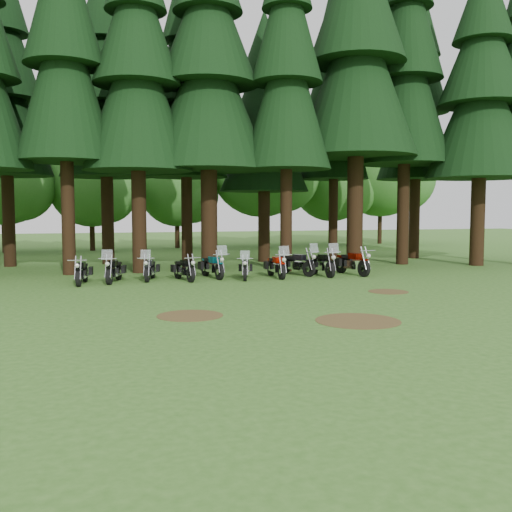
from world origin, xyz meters
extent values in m
plane|color=#32641E|center=(0.00, 0.00, 0.00)|extent=(120.00, 120.00, 0.00)
cylinder|color=black|center=(-6.29, 9.51, 2.99)|extent=(0.58, 0.58, 5.99)
cone|color=black|center=(-6.29, 9.51, 8.73)|extent=(4.32, 4.32, 7.49)
cylinder|color=black|center=(-3.21, 9.40, 2.78)|extent=(0.66, 0.66, 5.57)
cone|color=black|center=(-3.21, 9.40, 8.12)|extent=(4.95, 4.95, 6.96)
cone|color=black|center=(-3.21, 9.40, 11.40)|extent=(3.96, 3.96, 5.87)
cylinder|color=black|center=(0.07, 9.44, 2.85)|extent=(0.77, 0.77, 5.70)
cone|color=black|center=(0.07, 9.44, 8.31)|extent=(5.81, 5.81, 7.12)
cone|color=black|center=(0.07, 9.44, 11.67)|extent=(4.65, 4.65, 6.01)
cylinder|color=black|center=(3.43, 8.02, 2.85)|extent=(0.55, 0.55, 5.71)
cone|color=black|center=(3.43, 8.02, 8.32)|extent=(4.15, 4.15, 7.14)
cone|color=black|center=(3.43, 8.02, 11.69)|extent=(3.32, 3.32, 6.03)
cylinder|color=black|center=(7.37, 8.76, 3.31)|extent=(0.80, 0.80, 6.62)
cone|color=black|center=(7.37, 8.76, 9.65)|extent=(5.98, 5.98, 8.27)
cylinder|color=black|center=(10.62, 9.61, 3.17)|extent=(0.64, 0.64, 6.35)
cone|color=black|center=(10.62, 9.61, 9.26)|extent=(4.79, 4.79, 7.93)
cone|color=black|center=(10.62, 9.61, 13.00)|extent=(3.84, 3.84, 6.70)
cylinder|color=black|center=(13.94, 7.83, 2.71)|extent=(0.72, 0.72, 5.41)
cone|color=black|center=(13.94, 7.83, 7.90)|extent=(5.44, 5.44, 6.77)
cone|color=black|center=(13.94, 7.83, 11.09)|extent=(4.35, 4.35, 5.71)
cylinder|color=black|center=(-9.26, 14.35, 2.76)|extent=(0.60, 0.60, 5.53)
cone|color=black|center=(-9.26, 14.35, 8.06)|extent=(4.52, 4.52, 6.91)
cone|color=black|center=(-9.26, 14.35, 11.32)|extent=(3.62, 3.62, 5.83)
cylinder|color=black|center=(-4.38, 14.40, 2.78)|extent=(0.65, 0.65, 5.55)
cone|color=black|center=(-4.38, 14.40, 8.10)|extent=(4.85, 4.85, 6.94)
cone|color=black|center=(-4.38, 14.40, 11.38)|extent=(3.88, 3.88, 5.86)
cylinder|color=black|center=(-0.37, 12.94, 2.76)|extent=(0.58, 0.58, 5.52)
cone|color=black|center=(-0.37, 12.94, 8.05)|extent=(4.35, 4.35, 6.90)
cone|color=black|center=(-0.37, 12.94, 11.31)|extent=(3.48, 3.48, 5.83)
cylinder|color=black|center=(4.04, 13.25, 2.35)|extent=(0.66, 0.66, 4.70)
cone|color=black|center=(4.04, 13.25, 6.85)|extent=(4.94, 4.94, 5.87)
cone|color=black|center=(4.04, 13.25, 9.62)|extent=(3.95, 3.95, 4.96)
cone|color=black|center=(4.04, 13.25, 11.82)|extent=(2.77, 2.77, 3.91)
cylinder|color=black|center=(8.07, 12.86, 2.78)|extent=(0.53, 0.53, 5.56)
cone|color=black|center=(8.07, 12.86, 8.11)|extent=(3.94, 3.94, 6.95)
cone|color=black|center=(8.07, 12.86, 11.40)|extent=(3.15, 3.15, 5.87)
cone|color=black|center=(8.07, 12.86, 14.01)|extent=(2.21, 2.21, 4.64)
cylinder|color=black|center=(13.36, 12.79, 2.82)|extent=(0.61, 0.61, 5.65)
cone|color=black|center=(13.36, 12.79, 8.24)|extent=(4.59, 4.59, 7.06)
cone|color=black|center=(13.36, 12.79, 11.57)|extent=(3.67, 3.67, 5.96)
cone|color=black|center=(13.36, 12.79, 14.23)|extent=(2.57, 2.57, 4.71)
cylinder|color=black|center=(-10.73, 24.98, 1.40)|extent=(0.36, 0.36, 2.80)
sphere|color=#2B6A20|center=(-10.73, 24.98, 5.13)|extent=(6.53, 6.53, 6.53)
sphere|color=#2B6A20|center=(-9.61, 24.23, 4.48)|extent=(4.67, 4.67, 4.67)
cylinder|color=black|center=(-4.99, 25.31, 1.27)|extent=(0.36, 0.36, 2.55)
sphere|color=#2B6A20|center=(-4.99, 25.31, 4.67)|extent=(5.95, 5.95, 5.95)
sphere|color=#2B6A20|center=(-3.97, 24.63, 4.08)|extent=(4.25, 4.25, 4.25)
cylinder|color=black|center=(1.32, 26.50, 1.23)|extent=(0.36, 0.36, 2.47)
sphere|color=#2B6A20|center=(1.32, 26.50, 4.53)|extent=(5.76, 5.76, 5.76)
sphere|color=#2B6A20|center=(2.30, 25.84, 3.95)|extent=(4.12, 4.12, 4.12)
cylinder|color=black|center=(7.92, 25.96, 1.76)|extent=(0.36, 0.36, 3.52)
sphere|color=#2B6A20|center=(7.92, 25.96, 6.45)|extent=(8.21, 8.21, 8.21)
sphere|color=#2B6A20|center=(9.33, 25.02, 5.63)|extent=(5.87, 5.87, 5.87)
cylinder|color=black|center=(14.54, 27.22, 1.47)|extent=(0.36, 0.36, 2.94)
sphere|color=#2B6A20|center=(14.54, 27.22, 5.39)|extent=(6.86, 6.86, 6.86)
sphere|color=#2B6A20|center=(15.72, 26.43, 4.70)|extent=(4.90, 4.90, 4.90)
cylinder|color=black|center=(19.09, 27.08, 1.76)|extent=(0.36, 0.36, 3.52)
sphere|color=#2B6A20|center=(19.09, 27.08, 6.45)|extent=(8.20, 8.20, 8.20)
sphere|color=#2B6A20|center=(20.49, 26.14, 5.62)|extent=(5.86, 5.86, 5.86)
cylinder|color=#4C3D1E|center=(-3.00, -2.00, 0.01)|extent=(1.80, 1.80, 0.01)
cylinder|color=#4C3D1E|center=(4.50, 0.50, 0.01)|extent=(1.40, 1.40, 0.01)
cylinder|color=#4C3D1E|center=(1.00, -4.00, 0.01)|extent=(2.20, 2.20, 0.01)
cylinder|color=black|center=(-5.89, 5.09, 0.32)|extent=(0.24, 0.65, 0.63)
cylinder|color=black|center=(-5.65, 6.56, 0.32)|extent=(0.24, 0.65, 0.63)
cube|color=silver|center=(-5.76, 5.87, 0.40)|extent=(0.37, 0.71, 0.33)
cube|color=black|center=(-5.80, 5.65, 0.75)|extent=(0.37, 0.57, 0.23)
cube|color=black|center=(-5.72, 6.09, 0.71)|extent=(0.37, 0.57, 0.12)
cylinder|color=black|center=(-4.76, 5.34, 0.32)|extent=(0.32, 0.65, 0.64)
cylinder|color=black|center=(-4.32, 6.78, 0.32)|extent=(0.32, 0.65, 0.64)
cube|color=silver|center=(-4.53, 6.11, 0.41)|extent=(0.46, 0.73, 0.33)
cube|color=black|center=(-4.59, 5.89, 0.76)|extent=(0.43, 0.60, 0.23)
cube|color=black|center=(-4.46, 6.32, 0.72)|extent=(0.43, 0.60, 0.12)
cube|color=silver|center=(-4.85, 5.06, 1.19)|extent=(0.43, 0.24, 0.38)
cylinder|color=black|center=(-3.30, 5.63, 0.31)|extent=(0.29, 0.63, 0.62)
cylinder|color=black|center=(-2.91, 7.02, 0.31)|extent=(0.29, 0.63, 0.62)
cube|color=silver|center=(-3.09, 6.37, 0.39)|extent=(0.43, 0.70, 0.32)
cube|color=black|center=(-3.15, 6.16, 0.73)|extent=(0.41, 0.57, 0.22)
cube|color=black|center=(-3.03, 6.57, 0.69)|extent=(0.41, 0.57, 0.11)
cube|color=silver|center=(-3.37, 5.36, 1.14)|extent=(0.41, 0.22, 0.37)
cylinder|color=black|center=(-1.64, 5.13, 0.31)|extent=(0.25, 0.64, 0.62)
cylinder|color=black|center=(-1.92, 6.56, 0.31)|extent=(0.25, 0.64, 0.62)
cube|color=silver|center=(-1.79, 5.89, 0.40)|extent=(0.38, 0.70, 0.32)
cube|color=black|center=(-1.75, 5.68, 0.74)|extent=(0.38, 0.56, 0.23)
cube|color=black|center=(-1.83, 6.10, 0.70)|extent=(0.38, 0.56, 0.11)
cylinder|color=black|center=(-0.37, 5.59, 0.34)|extent=(0.25, 0.69, 0.67)
cylinder|color=black|center=(-0.62, 7.15, 0.34)|extent=(0.25, 0.69, 0.67)
cube|color=silver|center=(-0.50, 6.42, 0.43)|extent=(0.40, 0.75, 0.35)
cube|color=#055164|center=(-0.47, 6.19, 0.79)|extent=(0.39, 0.60, 0.24)
cube|color=black|center=(-0.54, 6.65, 0.75)|extent=(0.39, 0.60, 0.12)
cube|color=silver|center=(-0.32, 5.29, 1.24)|extent=(0.44, 0.20, 0.40)
cylinder|color=black|center=(0.53, 4.88, 0.29)|extent=(0.29, 0.60, 0.59)
cylinder|color=black|center=(0.93, 6.20, 0.29)|extent=(0.29, 0.60, 0.59)
cube|color=silver|center=(0.74, 5.58, 0.37)|extent=(0.42, 0.67, 0.30)
cube|color=black|center=(0.68, 5.39, 0.69)|extent=(0.40, 0.55, 0.21)
cube|color=black|center=(0.80, 5.78, 0.66)|extent=(0.40, 0.55, 0.11)
cube|color=silver|center=(0.45, 4.62, 1.09)|extent=(0.39, 0.22, 0.35)
cylinder|color=black|center=(2.11, 4.92, 0.33)|extent=(0.16, 0.66, 0.66)
cylinder|color=black|center=(2.16, 6.46, 0.33)|extent=(0.16, 0.66, 0.66)
cube|color=silver|center=(2.14, 5.74, 0.42)|extent=(0.30, 0.71, 0.34)
cube|color=red|center=(2.13, 5.51, 0.78)|extent=(0.31, 0.56, 0.24)
cube|color=black|center=(2.14, 5.97, 0.74)|extent=(0.31, 0.56, 0.12)
cube|color=silver|center=(2.10, 4.62, 1.22)|extent=(0.42, 0.14, 0.39)
cylinder|color=black|center=(3.58, 5.54, 0.34)|extent=(0.38, 0.69, 0.68)
cylinder|color=black|center=(3.00, 7.03, 0.34)|extent=(0.38, 0.69, 0.68)
cube|color=silver|center=(3.27, 6.34, 0.43)|extent=(0.53, 0.78, 0.35)
cube|color=black|center=(3.36, 6.11, 0.80)|extent=(0.49, 0.64, 0.25)
cube|color=black|center=(3.19, 6.56, 0.76)|extent=(0.49, 0.64, 0.12)
cube|color=silver|center=(3.69, 5.25, 1.26)|extent=(0.45, 0.28, 0.41)
cylinder|color=black|center=(4.27, 4.87, 0.35)|extent=(0.17, 0.70, 0.70)
cylinder|color=black|center=(4.21, 6.50, 0.35)|extent=(0.17, 0.70, 0.70)
cube|color=silver|center=(4.24, 5.74, 0.44)|extent=(0.32, 0.75, 0.36)
cube|color=black|center=(4.25, 5.50, 0.82)|extent=(0.33, 0.59, 0.25)
cube|color=black|center=(4.23, 5.98, 0.78)|extent=(0.33, 0.59, 0.13)
cube|color=silver|center=(4.28, 4.55, 1.29)|extent=(0.45, 0.15, 0.42)
cylinder|color=black|center=(5.84, 4.86, 0.36)|extent=(0.27, 0.73, 0.72)
cylinder|color=black|center=(5.56, 6.52, 0.36)|extent=(0.27, 0.73, 0.72)
cube|color=silver|center=(5.69, 5.74, 0.46)|extent=(0.43, 0.80, 0.37)
cube|color=#5C0A02|center=(5.73, 5.50, 0.85)|extent=(0.42, 0.64, 0.26)
cube|color=black|center=(5.65, 5.99, 0.80)|extent=(0.42, 0.64, 0.13)
camera|label=1|loc=(-5.77, -17.07, 2.82)|focal=40.00mm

